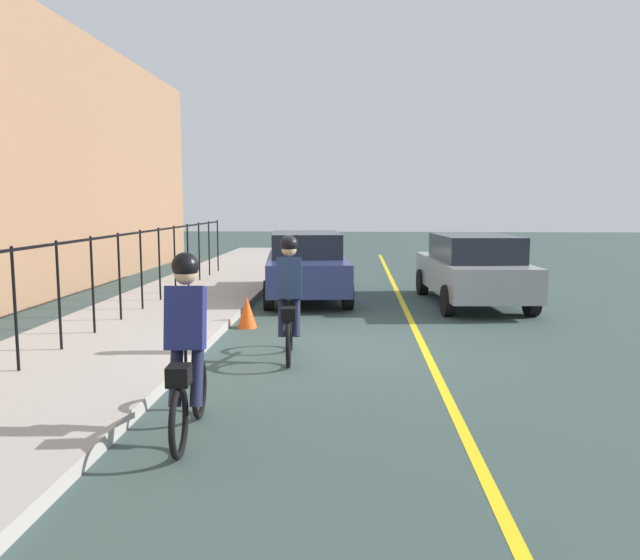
% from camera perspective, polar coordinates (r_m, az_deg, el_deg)
% --- Properties ---
extents(ground_plane, '(80.00, 80.00, 0.00)m').
position_cam_1_polar(ground_plane, '(9.76, 0.21, -6.47)').
color(ground_plane, '#354744').
extents(lane_line_centre, '(36.00, 0.12, 0.01)m').
position_cam_1_polar(lane_line_centre, '(9.81, 9.65, -6.49)').
color(lane_line_centre, yellow).
rests_on(lane_line_centre, ground).
extents(sidewalk, '(40.00, 3.20, 0.15)m').
position_cam_1_polar(sidewalk, '(10.48, -18.78, -5.49)').
color(sidewalk, '#A19B94').
rests_on(sidewalk, ground).
extents(iron_fence, '(17.63, 0.04, 1.60)m').
position_cam_1_polar(iron_fence, '(11.36, -19.02, 1.49)').
color(iron_fence, black).
rests_on(iron_fence, sidewalk).
extents(cyclist_lead, '(1.71, 0.38, 1.83)m').
position_cam_1_polar(cyclist_lead, '(9.05, -2.84, -1.67)').
color(cyclist_lead, black).
rests_on(cyclist_lead, ground).
extents(cyclist_follow, '(1.71, 0.38, 1.83)m').
position_cam_1_polar(cyclist_follow, '(6.12, -12.10, -6.08)').
color(cyclist_follow, black).
rests_on(cyclist_follow, ground).
extents(patrol_sedan, '(4.51, 2.16, 1.58)m').
position_cam_1_polar(patrol_sedan, '(14.39, 13.80, 1.05)').
color(patrol_sedan, '#919499').
rests_on(patrol_sedan, ground).
extents(parked_sedan_rear, '(4.57, 2.31, 1.58)m').
position_cam_1_polar(parked_sedan_rear, '(14.85, -1.29, 1.44)').
color(parked_sedan_rear, navy).
rests_on(parked_sedan_rear, ground).
extents(traffic_cone_near, '(0.36, 0.36, 0.58)m').
position_cam_1_polar(traffic_cone_near, '(11.52, -6.69, -2.95)').
color(traffic_cone_near, '#EA4F14').
rests_on(traffic_cone_near, ground).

